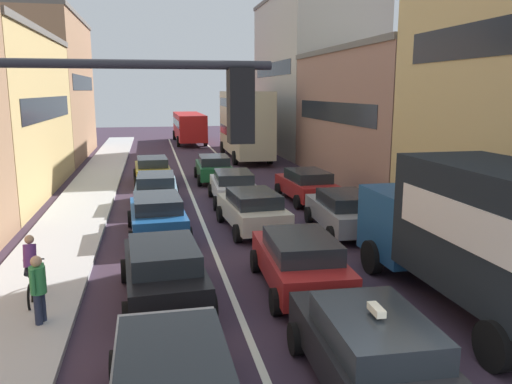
# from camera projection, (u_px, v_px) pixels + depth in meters

# --- Properties ---
(sidewalk_left) EXTENTS (2.60, 64.00, 0.14)m
(sidewalk_left) POSITION_uv_depth(u_px,v_px,m) (87.00, 197.00, 24.73)
(sidewalk_left) COLOR #B5B5B5
(sidewalk_left) RESTS_ON ground
(lane_stripe_left) EXTENTS (0.16, 60.00, 0.01)m
(lane_stripe_left) POSITION_uv_depth(u_px,v_px,m) (191.00, 194.00, 25.73)
(lane_stripe_left) COLOR silver
(lane_stripe_left) RESTS_ON ground
(lane_stripe_right) EXTENTS (0.16, 60.00, 0.01)m
(lane_stripe_right) POSITION_uv_depth(u_px,v_px,m) (257.00, 191.00, 26.40)
(lane_stripe_right) COLOR silver
(lane_stripe_right) RESTS_ON ground
(building_row_right) EXTENTS (7.20, 43.90, 12.71)m
(building_row_right) POSITION_uv_depth(u_px,v_px,m) (391.00, 80.00, 28.96)
(building_row_right) COLOR #B2ADA3
(building_row_right) RESTS_ON ground
(traffic_light_pole) EXTENTS (3.58, 0.38, 5.50)m
(traffic_light_pole) POSITION_uv_depth(u_px,v_px,m) (72.00, 211.00, 5.65)
(traffic_light_pole) COLOR #2D2D33
(traffic_light_pole) RESTS_ON ground
(removalist_box_truck) EXTENTS (2.77, 7.73, 3.58)m
(removalist_box_truck) POSITION_uv_depth(u_px,v_px,m) (480.00, 231.00, 11.64)
(removalist_box_truck) COLOR navy
(removalist_box_truck) RESTS_ON ground
(taxi_centre_lane_front) EXTENTS (2.17, 4.36, 1.66)m
(taxi_centre_lane_front) POSITION_uv_depth(u_px,v_px,m) (371.00, 350.00, 8.67)
(taxi_centre_lane_front) COLOR black
(taxi_centre_lane_front) RESTS_ON ground
(sedan_centre_lane_second) EXTENTS (2.19, 4.37, 1.49)m
(sedan_centre_lane_second) POSITION_uv_depth(u_px,v_px,m) (300.00, 260.00, 13.26)
(sedan_centre_lane_second) COLOR #A51E1E
(sedan_centre_lane_second) RESTS_ON ground
(wagon_left_lane_second) EXTENTS (2.27, 4.40, 1.49)m
(wagon_left_lane_second) POSITION_uv_depth(u_px,v_px,m) (164.00, 270.00, 12.56)
(wagon_left_lane_second) COLOR black
(wagon_left_lane_second) RESTS_ON ground
(hatchback_centre_lane_third) EXTENTS (2.29, 4.41, 1.49)m
(hatchback_centre_lane_third) POSITION_uv_depth(u_px,v_px,m) (253.00, 209.00, 18.97)
(hatchback_centre_lane_third) COLOR beige
(hatchback_centre_lane_third) RESTS_ON ground
(sedan_left_lane_third) EXTENTS (2.24, 4.39, 1.49)m
(sedan_left_lane_third) POSITION_uv_depth(u_px,v_px,m) (157.00, 214.00, 18.18)
(sedan_left_lane_third) COLOR #194C8C
(sedan_left_lane_third) RESTS_ON ground
(coupe_centre_lane_fourth) EXTENTS (2.19, 4.36, 1.49)m
(coupe_centre_lane_fourth) POSITION_uv_depth(u_px,v_px,m) (233.00, 186.00, 23.60)
(coupe_centre_lane_fourth) COLOR silver
(coupe_centre_lane_fourth) RESTS_ON ground
(sedan_left_lane_fourth) EXTENTS (2.12, 4.33, 1.49)m
(sedan_left_lane_fourth) POSITION_uv_depth(u_px,v_px,m) (156.00, 189.00, 22.88)
(sedan_left_lane_fourth) COLOR #759EB7
(sedan_left_lane_fourth) RESTS_ON ground
(sedan_centre_lane_fifth) EXTENTS (2.14, 4.34, 1.49)m
(sedan_centre_lane_fifth) POSITION_uv_depth(u_px,v_px,m) (214.00, 168.00, 29.20)
(sedan_centre_lane_fifth) COLOR #19592D
(sedan_centre_lane_fifth) RESTS_ON ground
(sedan_left_lane_fifth) EXTENTS (2.21, 4.37, 1.49)m
(sedan_left_lane_fifth) POSITION_uv_depth(u_px,v_px,m) (152.00, 169.00, 28.54)
(sedan_left_lane_fifth) COLOR #B29319
(sedan_left_lane_fifth) RESTS_ON ground
(sedan_right_lane_behind_truck) EXTENTS (2.21, 4.37, 1.49)m
(sedan_right_lane_behind_truck) POSITION_uv_depth(u_px,v_px,m) (344.00, 211.00, 18.70)
(sedan_right_lane_behind_truck) COLOR gray
(sedan_right_lane_behind_truck) RESTS_ON ground
(wagon_right_lane_far) EXTENTS (2.23, 4.38, 1.49)m
(wagon_right_lane_far) POSITION_uv_depth(u_px,v_px,m) (307.00, 185.00, 23.88)
(wagon_right_lane_far) COLOR #A51E1E
(wagon_right_lane_far) RESTS_ON ground
(bus_mid_queue_primary) EXTENTS (2.90, 10.53, 5.06)m
(bus_mid_queue_primary) POSITION_uv_depth(u_px,v_px,m) (245.00, 122.00, 38.48)
(bus_mid_queue_primary) COLOR #BFB793
(bus_mid_queue_primary) RESTS_ON ground
(bus_far_queue_secondary) EXTENTS (2.86, 10.52, 2.90)m
(bus_far_queue_secondary) POSITION_uv_depth(u_px,v_px,m) (189.00, 125.00, 50.29)
(bus_far_queue_secondary) COLOR #B21919
(bus_far_queue_secondary) RESTS_ON ground
(cyclist_on_sidewalk) EXTENTS (0.50, 1.73, 1.72)m
(cyclist_on_sidewalk) POSITION_uv_depth(u_px,v_px,m) (32.00, 270.00, 12.37)
(cyclist_on_sidewalk) COLOR black
(cyclist_on_sidewalk) RESTS_ON ground
(pedestrian_far_sidewalk) EXTENTS (0.34, 0.52, 1.66)m
(pedestrian_far_sidewalk) POSITION_uv_depth(u_px,v_px,m) (38.00, 288.00, 11.03)
(pedestrian_far_sidewalk) COLOR #262D47
(pedestrian_far_sidewalk) RESTS_ON ground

